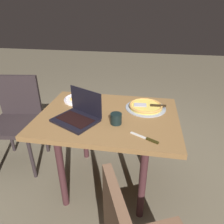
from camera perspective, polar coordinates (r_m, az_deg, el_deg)
name	(u,v)px	position (r m, az deg, el deg)	size (l,w,h in m)	color
ground_plane	(109,181)	(2.06, -0.92, -18.60)	(12.00, 12.00, 0.00)	#6B614C
dining_table	(108,124)	(1.66, -1.08, -3.40)	(1.09, 0.81, 0.72)	brown
laptop	(78,114)	(1.55, -9.34, -0.68)	(0.39, 0.36, 0.22)	black
pizza_plate	(79,99)	(1.89, -9.33, 3.63)	(0.26, 0.26, 0.04)	white
pizza_tray	(146,106)	(1.74, 9.40, 1.57)	(0.34, 0.34, 0.04)	#939CA8
table_knife	(147,139)	(1.35, 9.74, -7.35)	(0.19, 0.11, 0.01)	beige
drink_cup	(116,119)	(1.48, 1.14, -1.85)	(0.08, 0.08, 0.08)	black
chair_far	(17,116)	(2.21, -24.98, -1.00)	(0.49, 0.49, 0.90)	#292022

